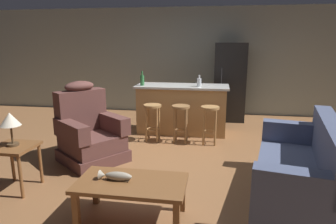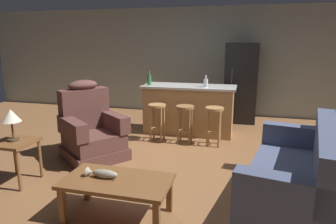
# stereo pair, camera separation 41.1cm
# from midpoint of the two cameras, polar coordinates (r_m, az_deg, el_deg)

# --- Properties ---
(ground_plane) EXTENTS (12.00, 12.00, 0.00)m
(ground_plane) POSITION_cam_midpoint_polar(r_m,az_deg,el_deg) (4.80, -1.76, -8.51)
(ground_plane) COLOR brown
(back_wall) EXTENTS (12.00, 0.05, 2.60)m
(back_wall) POSITION_cam_midpoint_polar(r_m,az_deg,el_deg) (7.57, 2.74, 9.61)
(back_wall) COLOR #939E93
(back_wall) RESTS_ON ground_plane
(coffee_table) EXTENTS (1.10, 0.60, 0.42)m
(coffee_table) POSITION_cam_midpoint_polar(r_m,az_deg,el_deg) (3.14, -10.84, -13.83)
(coffee_table) COLOR brown
(coffee_table) RESTS_ON ground_plane
(fish_figurine) EXTENTS (0.34, 0.10, 0.10)m
(fish_figurine) POSITION_cam_midpoint_polar(r_m,az_deg,el_deg) (3.16, -13.80, -11.85)
(fish_figurine) COLOR #4C3823
(fish_figurine) RESTS_ON coffee_table
(couch) EXTENTS (1.19, 2.03, 0.94)m
(couch) POSITION_cam_midpoint_polar(r_m,az_deg,el_deg) (3.69, 21.23, -10.67)
(couch) COLOR #4C5675
(couch) RESTS_ON ground_plane
(recliner_near_lamp) EXTENTS (1.18, 1.18, 1.20)m
(recliner_near_lamp) POSITION_cam_midpoint_polar(r_m,az_deg,el_deg) (4.76, -17.19, -3.92)
(recliner_near_lamp) COLOR brown
(recliner_near_lamp) RESTS_ON ground_plane
(end_table) EXTENTS (0.48, 0.48, 0.56)m
(end_table) POSITION_cam_midpoint_polar(r_m,az_deg,el_deg) (4.19, -29.80, -6.93)
(end_table) COLOR brown
(end_table) RESTS_ON ground_plane
(table_lamp) EXTENTS (0.24, 0.24, 0.41)m
(table_lamp) POSITION_cam_midpoint_polar(r_m,az_deg,el_deg) (4.09, -30.48, -1.50)
(table_lamp) COLOR #4C3823
(table_lamp) RESTS_ON end_table
(kitchen_island) EXTENTS (1.80, 0.70, 0.95)m
(kitchen_island) POSITION_cam_midpoint_polar(r_m,az_deg,el_deg) (5.94, 0.69, 0.58)
(kitchen_island) COLOR #AD7F4C
(kitchen_island) RESTS_ON ground_plane
(bar_stool_left) EXTENTS (0.32, 0.32, 0.68)m
(bar_stool_left) POSITION_cam_midpoint_polar(r_m,az_deg,el_deg) (5.43, -5.14, -0.75)
(bar_stool_left) COLOR #A87A47
(bar_stool_left) RESTS_ON ground_plane
(bar_stool_middle) EXTENTS (0.32, 0.32, 0.68)m
(bar_stool_middle) POSITION_cam_midpoint_polar(r_m,az_deg,el_deg) (5.32, 0.24, -0.97)
(bar_stool_middle) COLOR olive
(bar_stool_middle) RESTS_ON ground_plane
(bar_stool_right) EXTENTS (0.32, 0.32, 0.68)m
(bar_stool_right) POSITION_cam_midpoint_polar(r_m,az_deg,el_deg) (5.27, 5.78, -1.19)
(bar_stool_right) COLOR #A87A47
(bar_stool_right) RESTS_ON ground_plane
(refrigerator) EXTENTS (0.70, 0.69, 1.76)m
(refrigerator) POSITION_cam_midpoint_polar(r_m,az_deg,el_deg) (6.98, 9.99, 5.66)
(refrigerator) COLOR black
(refrigerator) RESTS_ON ground_plane
(bottle_tall_green) EXTENTS (0.09, 0.09, 0.22)m
(bottle_tall_green) POSITION_cam_midpoint_polar(r_m,az_deg,el_deg) (5.69, 3.90, 5.67)
(bottle_tall_green) COLOR silver
(bottle_tall_green) RESTS_ON kitchen_island
(bottle_short_amber) EXTENTS (0.08, 0.08, 0.28)m
(bottle_short_amber) POSITION_cam_midpoint_polar(r_m,az_deg,el_deg) (5.87, -6.95, 6.06)
(bottle_short_amber) COLOR #2D6B38
(bottle_short_amber) RESTS_ON kitchen_island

